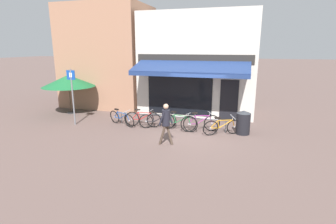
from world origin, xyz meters
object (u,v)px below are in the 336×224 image
object	(u,v)px
bicycle_black	(158,121)
litter_bin	(243,122)
bicycle_red	(143,119)
parking_sign	(72,91)
bicycle_green	(179,122)
bicycle_blue	(122,118)
cafe_parasol	(68,81)
bicycle_orange	(222,127)
pedestrian_adult	(166,120)
bicycle_purple	(200,123)

from	to	relation	value
bicycle_black	litter_bin	bearing A→B (deg)	-13.35
bicycle_red	litter_bin	bearing A→B (deg)	-2.73
parking_sign	bicycle_green	bearing A→B (deg)	6.70
bicycle_blue	bicycle_red	bearing A→B (deg)	29.59
litter_bin	bicycle_blue	bearing A→B (deg)	-176.54
litter_bin	cafe_parasol	bearing A→B (deg)	173.91
parking_sign	cafe_parasol	distance (m)	2.50
bicycle_blue	bicycle_red	distance (m)	1.06
bicycle_red	bicycle_orange	bearing A→B (deg)	-8.46
bicycle_black	bicycle_green	bearing A→B (deg)	-18.71
bicycle_orange	cafe_parasol	world-z (taller)	cafe_parasol
bicycle_black	cafe_parasol	xyz separation A→B (m)	(-5.66, 1.28, 1.49)
bicycle_blue	pedestrian_adult	xyz separation A→B (m)	(2.80, -1.84, 0.64)
bicycle_black	cafe_parasol	world-z (taller)	cafe_parasol
litter_bin	bicycle_red	bearing A→B (deg)	-177.09
bicycle_red	bicycle_black	distance (m)	0.75
bicycle_purple	litter_bin	xyz separation A→B (m)	(1.83, 0.19, 0.13)
bicycle_green	cafe_parasol	world-z (taller)	cafe_parasol
bicycle_black	litter_bin	xyz separation A→B (m)	(3.82, 0.26, 0.16)
bicycle_red	parking_sign	size ratio (longest dim) A/B	0.65
bicycle_orange	litter_bin	xyz separation A→B (m)	(0.84, 0.42, 0.15)
bicycle_green	litter_bin	bearing A→B (deg)	16.50
bicycle_green	pedestrian_adult	distance (m)	1.99
bicycle_purple	pedestrian_adult	world-z (taller)	pedestrian_adult
bicycle_green	bicycle_purple	size ratio (longest dim) A/B	1.08
bicycle_black	litter_bin	size ratio (longest dim) A/B	1.61
bicycle_orange	parking_sign	size ratio (longest dim) A/B	0.60
bicycle_blue	litter_bin	size ratio (longest dim) A/B	1.58
bicycle_purple	pedestrian_adult	xyz separation A→B (m)	(-0.99, -1.99, 0.60)
bicycle_red	bicycle_black	xyz separation A→B (m)	(0.75, -0.03, -0.01)
bicycle_red	bicycle_purple	distance (m)	2.73
bicycle_blue	parking_sign	world-z (taller)	parking_sign
bicycle_blue	bicycle_green	size ratio (longest dim) A/B	0.91
bicycle_orange	pedestrian_adult	world-z (taller)	pedestrian_adult
bicycle_black	bicycle_green	world-z (taller)	bicycle_green
bicycle_red	bicycle_orange	world-z (taller)	bicycle_orange
bicycle_black	parking_sign	world-z (taller)	parking_sign
pedestrian_adult	litter_bin	world-z (taller)	pedestrian_adult
bicycle_blue	cafe_parasol	distance (m)	4.35
bicycle_green	bicycle_red	bearing A→B (deg)	-171.28
bicycle_purple	bicycle_orange	world-z (taller)	bicycle_purple
pedestrian_adult	bicycle_black	bearing A→B (deg)	125.11
cafe_parasol	bicycle_black	bearing A→B (deg)	-12.71
bicycle_red	bicycle_purple	bearing A→B (deg)	-4.66
bicycle_orange	litter_bin	distance (m)	0.95
bicycle_red	pedestrian_adult	xyz separation A→B (m)	(1.74, -1.94, 0.62)
bicycle_blue	litter_bin	world-z (taller)	litter_bin
bicycle_blue	pedestrian_adult	size ratio (longest dim) A/B	1.01
bicycle_orange	pedestrian_adult	xyz separation A→B (m)	(-1.99, -1.76, 0.63)
bicycle_orange	parking_sign	bearing A→B (deg)	155.87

